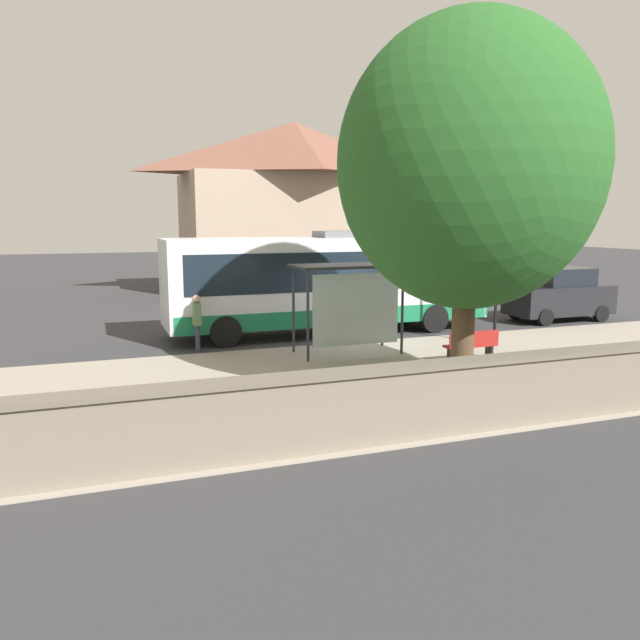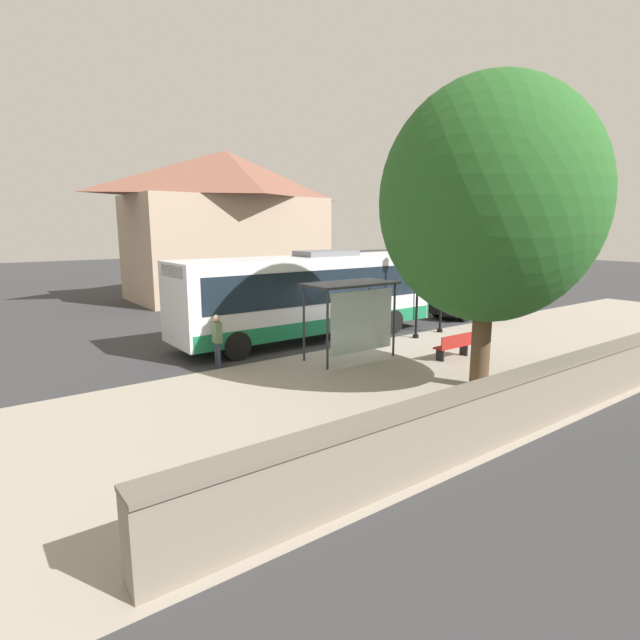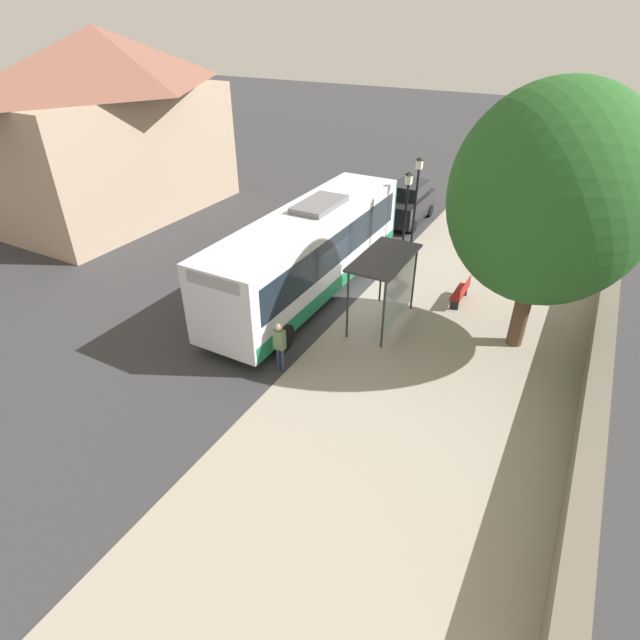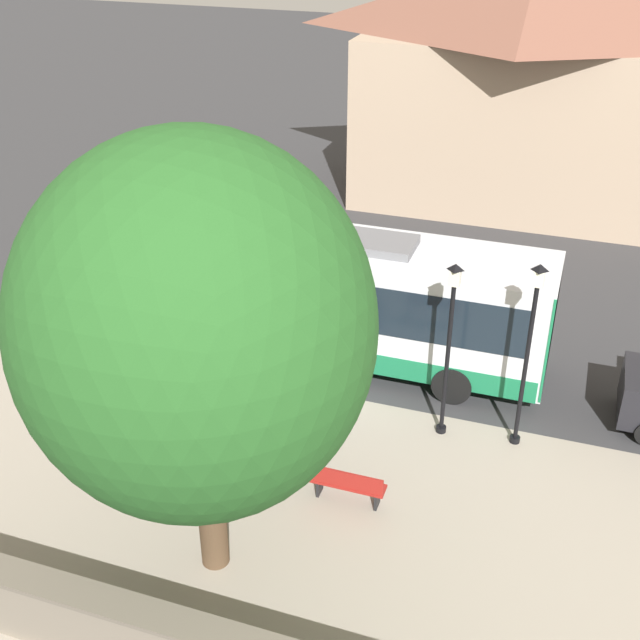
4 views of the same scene
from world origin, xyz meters
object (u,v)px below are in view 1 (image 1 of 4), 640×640
street_lamp_far (498,257)px  shade_tree (469,164)px  bus_shelter (350,281)px  pedestrian (197,319)px  street_lamp_near (457,261)px  bench (472,345)px  bus (330,281)px  parked_car_behind_bus (559,295)px

street_lamp_far → shade_tree: 7.87m
bus_shelter → street_lamp_far: size_ratio=0.71×
pedestrian → street_lamp_far: bearing=-93.6°
street_lamp_near → pedestrian: bearing=84.5°
street_lamp_near → shade_tree: shade_tree is taller
pedestrian → street_lamp_far: size_ratio=0.38×
bench → street_lamp_near: size_ratio=0.36×
bus_shelter → shade_tree: shade_tree is taller
bench → shade_tree: 5.59m
bench → bus: bearing=20.8°
street_lamp_near → parked_car_behind_bus: size_ratio=1.07×
bench → parked_car_behind_bus: bearing=-55.9°
bus_shelter → street_lamp_far: 6.07m
pedestrian → parked_car_behind_bus: 14.40m
bus_shelter → pedestrian: size_ratio=1.85×
street_lamp_far → shade_tree: bearing=138.4°
bus → pedestrian: bus is taller
bus → bus_shelter: (-3.57, 0.75, 0.33)m
bus → parked_car_behind_bus: (-0.61, -9.45, -0.84)m
bus_shelter → street_lamp_near: size_ratio=0.74×
parked_car_behind_bus → street_lamp_far: bearing=112.6°
pedestrian → bench: (-3.83, -7.02, -0.56)m
street_lamp_near → bus_shelter: bearing=103.4°
bus → pedestrian: bearing=109.6°
pedestrian → bench: size_ratio=1.11×
shade_tree → parked_car_behind_bus: size_ratio=2.05×
bench → street_lamp_far: (3.19, -3.07, 2.22)m
street_lamp_far → parked_car_behind_bus: size_ratio=1.11×
bench → parked_car_behind_bus: (4.96, -7.33, 0.53)m
bus → street_lamp_near: (-2.56, -3.50, 0.76)m
street_lamp_far → parked_car_behind_bus: (1.78, -4.26, -1.70)m
bus_shelter → bench: (-2.01, -2.87, -1.70)m
parked_car_behind_bus → bus: bearing=86.3°
bus → bench: size_ratio=7.14×
shade_tree → parked_car_behind_bus: 12.51m
bench → street_lamp_far: bearing=-43.9°
bus_shelter → pedestrian: 4.68m
bus → pedestrian: size_ratio=6.45×
street_lamp_near → shade_tree: 6.83m
parked_car_behind_bus → bus_shelter: bearing=106.2°
pedestrian → shade_tree: shade_tree is taller
street_lamp_near → parked_car_behind_bus: street_lamp_near is taller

